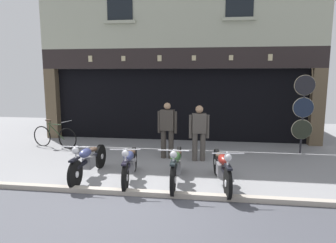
% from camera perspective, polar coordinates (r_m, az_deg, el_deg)
% --- Properties ---
extents(ground, '(21.93, 22.00, 0.18)m').
position_cam_1_polar(ground, '(5.24, -6.20, -18.67)').
color(ground, gray).
extents(shop_facade, '(10.23, 4.42, 6.66)m').
position_cam_1_polar(shop_facade, '(12.54, 2.65, 6.07)').
color(shop_facade, black).
rests_on(shop_facade, ground).
extents(motorcycle_left, '(0.62, 2.04, 0.90)m').
position_cam_1_polar(motorcycle_left, '(7.28, -14.88, -7.13)').
color(motorcycle_left, black).
rests_on(motorcycle_left, ground).
extents(motorcycle_center_left, '(0.62, 1.95, 0.89)m').
position_cam_1_polar(motorcycle_center_left, '(6.87, -7.28, -7.88)').
color(motorcycle_center_left, black).
rests_on(motorcycle_center_left, ground).
extents(motorcycle_center, '(0.62, 2.07, 0.92)m').
position_cam_1_polar(motorcycle_center, '(6.66, 1.56, -8.19)').
color(motorcycle_center, black).
rests_on(motorcycle_center, ground).
extents(motorcycle_center_right, '(0.62, 2.07, 0.90)m').
position_cam_1_polar(motorcycle_center_right, '(6.62, 10.20, -8.52)').
color(motorcycle_center_right, black).
rests_on(motorcycle_center_right, ground).
extents(salesman_left, '(0.56, 0.26, 1.60)m').
position_cam_1_polar(salesman_left, '(8.56, -0.14, -1.22)').
color(salesman_left, '#38332D').
rests_on(salesman_left, ground).
extents(shopkeeper_center, '(0.56, 0.27, 1.55)m').
position_cam_1_polar(shopkeeper_center, '(8.34, 5.91, -1.72)').
color(shopkeeper_center, '#47423D').
rests_on(shopkeeper_center, ground).
extents(tyre_sign_pole, '(0.61, 0.06, 2.38)m').
position_cam_1_polar(tyre_sign_pole, '(9.86, 24.29, 2.27)').
color(tyre_sign_pole, '#232328').
rests_on(tyre_sign_pole, ground).
extents(advert_board_near, '(0.71, 0.03, 1.01)m').
position_cam_1_polar(advert_board_near, '(11.20, -4.92, 4.48)').
color(advert_board_near, silver).
extents(advert_board_far, '(0.77, 0.03, 1.00)m').
position_cam_1_polar(advert_board_far, '(11.51, -10.64, 4.84)').
color(advert_board_far, silver).
extents(leaning_bicycle, '(1.70, 0.56, 0.94)m').
position_cam_1_polar(leaning_bicycle, '(10.62, -20.77, -2.62)').
color(leaning_bicycle, black).
rests_on(leaning_bicycle, ground).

